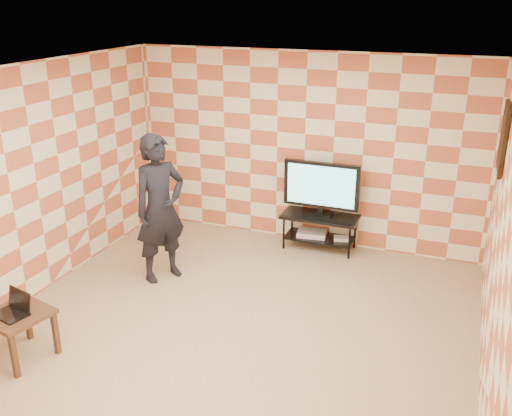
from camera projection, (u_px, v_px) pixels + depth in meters
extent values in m
plane|color=tan|center=(236.00, 324.00, 6.25)|extent=(5.00, 5.00, 0.00)
cube|color=beige|center=(305.00, 150.00, 7.95)|extent=(5.00, 0.02, 2.70)
cube|color=beige|center=(80.00, 341.00, 3.59)|extent=(5.00, 0.02, 2.70)
cube|color=beige|center=(36.00, 182.00, 6.60)|extent=(0.02, 5.00, 2.70)
cube|color=beige|center=(501.00, 246.00, 4.93)|extent=(0.02, 5.00, 2.70)
cube|color=white|center=(233.00, 73.00, 5.29)|extent=(5.00, 5.00, 0.02)
cube|color=black|center=(504.00, 138.00, 6.08)|extent=(0.04, 0.72, 0.72)
cube|color=black|center=(504.00, 138.00, 6.08)|extent=(0.04, 0.03, 0.68)
cube|color=black|center=(504.00, 138.00, 6.08)|extent=(0.04, 0.68, 0.03)
cube|color=black|center=(320.00, 217.00, 7.93)|extent=(1.06, 0.48, 0.04)
cube|color=black|center=(319.00, 238.00, 8.05)|extent=(0.95, 0.42, 0.03)
cylinder|color=black|center=(284.00, 232.00, 8.01)|extent=(0.03, 0.03, 0.50)
cylinder|color=black|center=(292.00, 223.00, 8.34)|extent=(0.03, 0.03, 0.50)
cylinder|color=black|center=(349.00, 242.00, 7.69)|extent=(0.03, 0.03, 0.50)
cylinder|color=black|center=(355.00, 232.00, 8.03)|extent=(0.03, 0.03, 0.50)
cube|color=black|center=(320.00, 214.00, 7.92)|extent=(0.31, 0.20, 0.03)
cube|color=black|center=(320.00, 210.00, 7.90)|extent=(0.08, 0.06, 0.09)
cube|color=black|center=(321.00, 185.00, 7.77)|extent=(1.05, 0.07, 0.64)
cube|color=#5BC0C0|center=(321.00, 186.00, 7.74)|extent=(0.94, 0.01, 0.55)
cube|color=silver|center=(312.00, 233.00, 8.08)|extent=(0.44, 0.34, 0.07)
cube|color=silver|center=(341.00, 238.00, 7.94)|extent=(0.24, 0.19, 0.05)
cube|color=#3E251A|center=(17.00, 315.00, 5.52)|extent=(0.67, 0.67, 0.04)
cube|color=#3E251A|center=(27.00, 319.00, 5.91)|extent=(0.06, 0.06, 0.46)
cube|color=#3E251A|center=(14.00, 356.00, 5.31)|extent=(0.06, 0.06, 0.46)
cube|color=#3E251A|center=(56.00, 333.00, 5.67)|extent=(0.06, 0.06, 0.46)
cube|color=black|center=(10.00, 314.00, 5.47)|extent=(0.37, 0.30, 0.02)
cube|color=black|center=(19.00, 300.00, 5.52)|extent=(0.33, 0.13, 0.21)
imported|color=black|center=(160.00, 209.00, 6.97)|extent=(0.73, 0.81, 1.86)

